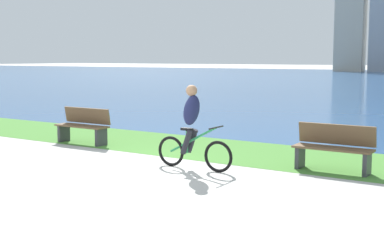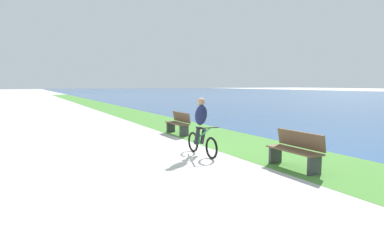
# 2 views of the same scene
# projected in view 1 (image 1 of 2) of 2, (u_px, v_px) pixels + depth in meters

# --- Properties ---
(ground_plane) EXTENTS (300.00, 300.00, 0.00)m
(ground_plane) POSITION_uv_depth(u_px,v_px,m) (120.00, 172.00, 10.06)
(ground_plane) COLOR #B2AFA8
(grass_strip_bayside) EXTENTS (120.00, 2.91, 0.01)m
(grass_strip_bayside) POSITION_uv_depth(u_px,v_px,m) (205.00, 148.00, 12.69)
(grass_strip_bayside) COLOR #478433
(grass_strip_bayside) RESTS_ON ground
(cyclist_lead) EXTENTS (1.70, 0.52, 1.65)m
(cyclist_lead) POSITION_uv_depth(u_px,v_px,m) (192.00, 127.00, 10.21)
(cyclist_lead) COLOR black
(cyclist_lead) RESTS_ON ground
(bench_near_path) EXTENTS (1.50, 0.47, 0.90)m
(bench_near_path) POSITION_uv_depth(u_px,v_px,m) (83.00, 126.00, 13.34)
(bench_near_path) COLOR brown
(bench_near_path) RESTS_ON ground
(bench_far_along_path) EXTENTS (1.50, 0.47, 0.90)m
(bench_far_along_path) POSITION_uv_depth(u_px,v_px,m) (334.00, 148.00, 10.06)
(bench_far_along_path) COLOR brown
(bench_far_along_path) RESTS_ON ground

